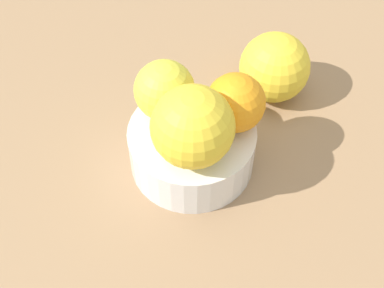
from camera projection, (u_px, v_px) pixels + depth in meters
ground_plane at (192, 167)px, 58.81cm from camera, size 110.00×110.00×2.00cm
fruit_bowl at (192, 148)px, 56.07cm from camera, size 13.32×13.32×5.17cm
orange_in_bowl_0 at (193, 127)px, 49.10cm from camera, size 8.04×8.04×8.04cm
orange_in_bowl_1 at (165, 90)px, 53.20cm from camera, size 6.25×6.25×6.25cm
orange_in_bowl_2 at (235, 101)px, 52.46cm from camera, size 6.05×6.05×6.05cm
orange_loose_0 at (275, 67)px, 61.22cm from camera, size 8.22×8.22×8.22cm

